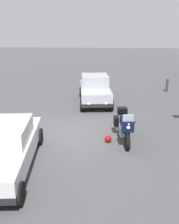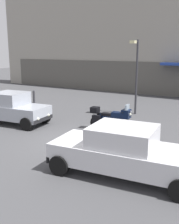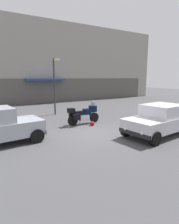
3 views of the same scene
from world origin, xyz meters
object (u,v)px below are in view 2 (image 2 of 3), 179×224
Objects in this scene: streetlamp_curbside at (136,69)px; helmet at (110,132)px; motorcycle at (111,118)px; car_hatchback_near at (12,108)px; car_sedan_far at (124,151)px; bollard_curbside at (34,96)px.

helmet is at bearing -82.13° from streetlamp_curbside.
motorcycle is 5.28m from car_hatchback_near.
motorcycle reaches higher than helmet.
car_hatchback_near is 0.85× the size of car_sedan_far.
motorcycle is 4.70m from car_sedan_far.
streetlamp_curbside is (-0.62, 4.47, 2.55)m from helmet.
bollard_curbside is at bearing 153.65° from helmet.
helmet is 0.07× the size of car_hatchback_near.
car_sedan_far is at bearing -57.19° from helmet.
bollard_curbside is at bearing 115.02° from car_hatchback_near.
car_hatchback_near reaches higher than car_sedan_far.
helmet is 4.06m from car_sedan_far.
motorcycle is 8.72m from bollard_curbside.
bollard_curbside reaches higher than helmet.
car_hatchback_near is at bearing -24.74° from car_sedan_far.
helmet is 5.44m from car_hatchback_near.
streetlamp_curbside is at bearing 91.81° from motorcycle.
streetlamp_curbside is at bearing 41.75° from car_hatchback_near.
streetlamp_curbside is at bearing 97.87° from helmet.
streetlamp_curbside reaches higher than helmet.
car_sedan_far is 1.07× the size of streetlamp_curbside.
motorcycle reaches higher than bollard_curbside.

